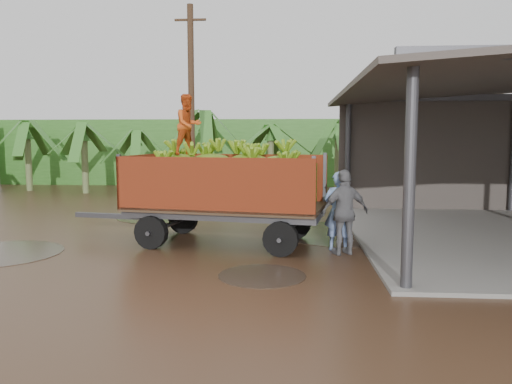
% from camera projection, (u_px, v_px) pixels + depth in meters
% --- Properties ---
extents(ground, '(100.00, 100.00, 0.00)m').
position_uv_depth(ground, '(160.00, 242.00, 12.63)').
color(ground, black).
rests_on(ground, ground).
extents(hedge_north, '(22.00, 3.00, 3.60)m').
position_uv_depth(hedge_north, '(199.00, 152.00, 28.44)').
color(hedge_north, '#2D661E').
rests_on(hedge_north, ground).
extents(banana_trailer, '(6.69, 3.07, 3.71)m').
position_uv_depth(banana_trailer, '(226.00, 187.00, 12.30)').
color(banana_trailer, '#9C2F16').
rests_on(banana_trailer, ground).
extents(man_blue, '(0.71, 0.49, 1.86)m').
position_uv_depth(man_blue, '(338.00, 211.00, 11.62)').
color(man_blue, '#7EA1E7').
rests_on(man_blue, ground).
extents(man_grey, '(1.22, 0.85, 1.93)m').
position_uv_depth(man_grey, '(345.00, 212.00, 11.20)').
color(man_grey, slate).
rests_on(man_grey, ground).
extents(utility_pole, '(1.20, 0.24, 7.62)m').
position_uv_depth(utility_pole, '(191.00, 105.00, 19.16)').
color(utility_pole, '#47301E').
rests_on(utility_pole, ground).
extents(banana_plants, '(24.79, 20.34, 3.95)m').
position_uv_depth(banana_plants, '(80.00, 159.00, 19.68)').
color(banana_plants, '#2D661E').
rests_on(banana_plants, ground).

